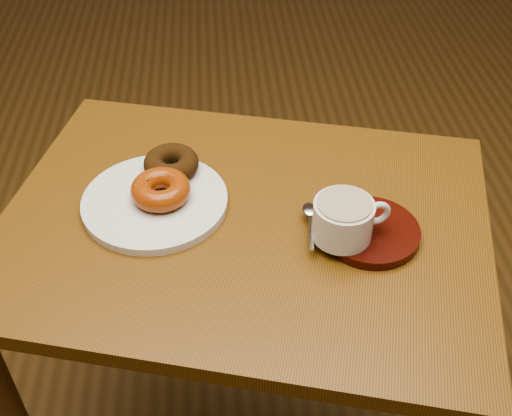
{
  "coord_description": "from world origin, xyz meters",
  "views": [
    {
      "loc": [
        0.09,
        -0.94,
        1.47
      ],
      "look_at": [
        0.15,
        -0.15,
        0.77
      ],
      "focal_mm": 45.0,
      "sensor_mm": 36.0,
      "label": 1
    }
  ],
  "objects": [
    {
      "name": "donut_plate",
      "position": [
        -0.02,
        -0.11,
        0.76
      ],
      "size": [
        0.32,
        0.32,
        0.01
      ],
      "primitive_type": "cylinder",
      "rotation": [
        0.0,
        0.0,
        -0.41
      ],
      "color": "silver",
      "rests_on": "cafe_table"
    },
    {
      "name": "donut_caramel",
      "position": [
        -0.01,
        -0.11,
        0.78
      ],
      "size": [
        0.1,
        0.1,
        0.04
      ],
      "rotation": [
        0.0,
        0.0,
        0.03
      ],
      "color": "#923E0F",
      "rests_on": "donut_plate"
    },
    {
      "name": "ground",
      "position": [
        0.0,
        0.0,
        0.0
      ],
      "size": [
        6.0,
        6.0,
        0.0
      ],
      "primitive_type": "plane",
      "color": "#513919",
      "rests_on": "ground"
    },
    {
      "name": "coffee_cup",
      "position": [
        0.28,
        -0.22,
        0.8
      ],
      "size": [
        0.12,
        0.09,
        0.07
      ],
      "rotation": [
        0.0,
        0.0,
        0.15
      ],
      "color": "silver",
      "rests_on": "saucer"
    },
    {
      "name": "cafe_table",
      "position": [
        0.13,
        -0.15,
        0.63
      ],
      "size": [
        0.93,
        0.79,
        0.75
      ],
      "rotation": [
        0.0,
        0.0,
        -0.26
      ],
      "color": "brown",
      "rests_on": "ground"
    },
    {
      "name": "teaspoon",
      "position": [
        0.23,
        -0.17,
        0.77
      ],
      "size": [
        0.03,
        0.11,
        0.01
      ],
      "rotation": [
        0.0,
        0.0,
        -0.1
      ],
      "color": "silver",
      "rests_on": "saucer"
    },
    {
      "name": "saucer",
      "position": [
        0.33,
        -0.21,
        0.76
      ],
      "size": [
        0.21,
        0.21,
        0.02
      ],
      "primitive_type": "cylinder",
      "rotation": [
        0.0,
        0.0,
        -0.46
      ],
      "color": "#330C06",
      "rests_on": "cafe_table"
    },
    {
      "name": "donut_cinnamon",
      "position": [
        0.01,
        -0.04,
        0.78
      ],
      "size": [
        0.13,
        0.13,
        0.04
      ],
      "primitive_type": "torus",
      "rotation": [
        0.0,
        0.0,
        -0.54
      ],
      "color": "#321D0A",
      "rests_on": "donut_plate"
    }
  ]
}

